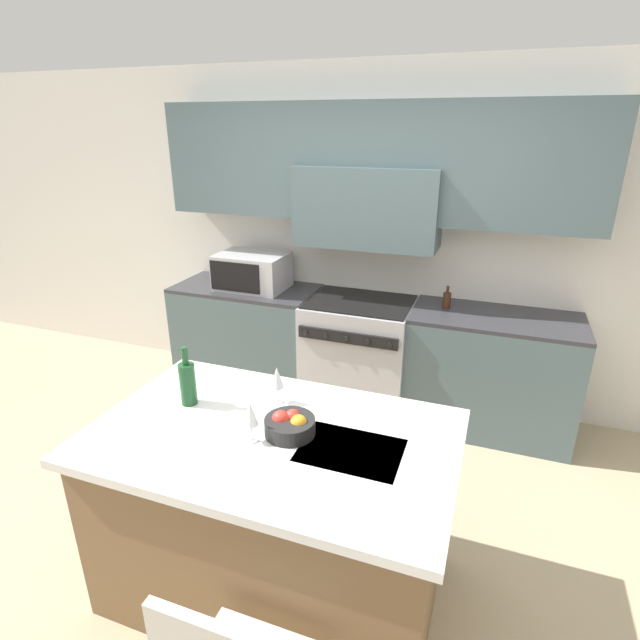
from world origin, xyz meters
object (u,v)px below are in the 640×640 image
object	(u,v)px
wine_glass_near	(251,415)
fruit_bowl	(290,425)
range_stove	(358,354)
microwave	(252,271)
oil_bottle_on_counter	(447,300)
wine_bottle	(188,382)
wine_glass_far	(277,378)

from	to	relation	value
wine_glass_near	fruit_bowl	distance (m)	0.20
range_stove	microwave	size ratio (longest dim) A/B	1.62
oil_bottle_on_counter	range_stove	bearing A→B (deg)	-173.40
range_stove	fruit_bowl	world-z (taller)	fruit_bowl
wine_bottle	wine_glass_far	distance (m)	0.44
microwave	oil_bottle_on_counter	bearing A→B (deg)	2.04
wine_glass_far	oil_bottle_on_counter	world-z (taller)	wine_glass_far
wine_glass_far	fruit_bowl	world-z (taller)	wine_glass_far
wine_glass_near	wine_glass_far	xyz separation A→B (m)	(-0.03, 0.34, 0.00)
fruit_bowl	oil_bottle_on_counter	distance (m)	1.99
range_stove	fruit_bowl	xyz separation A→B (m)	(0.20, -1.86, 0.51)
wine_glass_near	wine_glass_far	size ratio (longest dim) A/B	1.00
fruit_bowl	oil_bottle_on_counter	world-z (taller)	oil_bottle_on_counter
wine_glass_far	fruit_bowl	distance (m)	0.30
wine_glass_far	range_stove	bearing A→B (deg)	91.02
microwave	wine_glass_far	bearing A→B (deg)	-59.03
range_stove	microwave	distance (m)	1.14
wine_glass_near	wine_glass_far	bearing A→B (deg)	95.13
range_stove	fruit_bowl	distance (m)	1.94
wine_glass_near	oil_bottle_on_counter	size ratio (longest dim) A/B	1.13
fruit_bowl	oil_bottle_on_counter	size ratio (longest dim) A/B	1.34
wine_glass_far	fruit_bowl	xyz separation A→B (m)	(0.17, -0.23, -0.09)
wine_bottle	oil_bottle_on_counter	world-z (taller)	wine_bottle
wine_glass_far	wine_bottle	bearing A→B (deg)	-158.43
microwave	wine_glass_far	size ratio (longest dim) A/B	2.92
wine_bottle	fruit_bowl	bearing A→B (deg)	-6.63
wine_glass_near	microwave	bearing A→B (deg)	117.12
range_stove	microwave	world-z (taller)	microwave
microwave	wine_glass_near	bearing A→B (deg)	-62.88
microwave	fruit_bowl	size ratio (longest dim) A/B	2.47
microwave	wine_bottle	bearing A→B (deg)	-72.35
wine_bottle	fruit_bowl	world-z (taller)	wine_bottle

